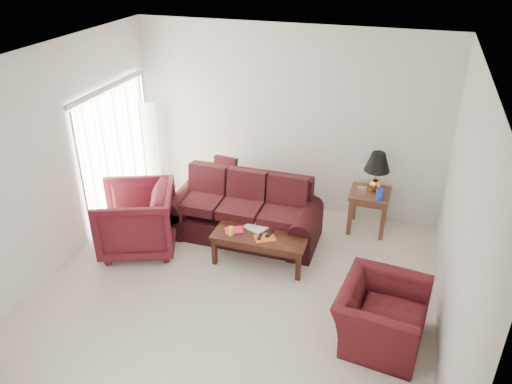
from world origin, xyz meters
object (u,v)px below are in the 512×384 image
end_table (368,211)px  floor_lamp (152,149)px  armchair_right (381,315)px  coffee_table (261,247)px  sofa (242,209)px  armchair_left (136,219)px

end_table → floor_lamp: bearing=178.5°
armchair_right → coffee_table: (-1.74, 1.06, -0.12)m
sofa → end_table: bearing=27.0°
end_table → sofa: bearing=-156.2°
sofa → floor_lamp: (-1.96, 0.89, 0.36)m
floor_lamp → armchair_left: bearing=-70.1°
sofa → armchair_left: armchair_left is taller
coffee_table → sofa: bearing=112.7°
armchair_right → coffee_table: 2.04m
coffee_table → armchair_right: bearing=-49.9°
end_table → armchair_right: 2.41m
armchair_left → coffee_table: size_ratio=0.82×
sofa → coffee_table: 0.74m
sofa → armchair_right: sofa is taller
armchair_left → coffee_table: armchair_left is taller
floor_lamp → armchair_right: (4.16, -2.47, -0.49)m
floor_lamp → sofa: bearing=-24.4°
sofa → armchair_left: size_ratio=2.14×
sofa → floor_lamp: bearing=158.8°
sofa → armchair_right: size_ratio=2.17×
armchair_right → floor_lamp: bearing=66.5°
armchair_left → armchair_right: (3.56, -0.81, -0.14)m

